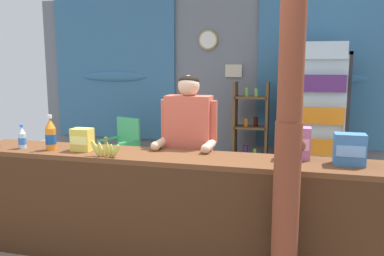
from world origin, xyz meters
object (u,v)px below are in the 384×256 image
(soda_bottle_orange_soda, at_px, (51,135))
(soda_bottle_water, at_px, (22,138))
(plastic_lawn_chair, at_px, (123,144))
(banana_bunch, at_px, (106,149))
(timber_post, at_px, (289,130))
(snack_box_wafer, at_px, (297,143))
(bottle_shelf_rack, at_px, (251,131))
(shopkeeper, at_px, (189,139))
(snack_box_biscuit, at_px, (350,149))
(snack_box_instant_noodle, at_px, (82,140))
(drink_fridge, at_px, (319,113))
(stall_counter, at_px, (160,200))

(soda_bottle_orange_soda, xyz_separation_m, soda_bottle_water, (-0.28, -0.01, -0.04))
(plastic_lawn_chair, relative_size, soda_bottle_water, 4.12)
(soda_bottle_orange_soda, xyz_separation_m, banana_bunch, (0.56, -0.11, -0.07))
(timber_post, relative_size, snack_box_wafer, 10.21)
(bottle_shelf_rack, distance_m, banana_bunch, 2.80)
(timber_post, xyz_separation_m, shopkeeper, (-0.88, 0.79, -0.25))
(soda_bottle_water, xyz_separation_m, snack_box_biscuit, (2.67, 0.11, 0.03))
(plastic_lawn_chair, bearing_deg, snack_box_wafer, -40.33)
(timber_post, bearing_deg, snack_box_instant_noodle, 167.41)
(soda_bottle_orange_soda, height_order, snack_box_biscuit, soda_bottle_orange_soda)
(bottle_shelf_rack, bearing_deg, plastic_lawn_chair, -169.60)
(drink_fridge, distance_m, soda_bottle_orange_soda, 3.23)
(bottle_shelf_rack, xyz_separation_m, soda_bottle_orange_soda, (-1.41, -2.55, 0.32))
(plastic_lawn_chair, bearing_deg, timber_post, -47.66)
(plastic_lawn_chair, distance_m, snack_box_biscuit, 3.52)
(timber_post, relative_size, snack_box_biscuit, 11.04)
(plastic_lawn_chair, bearing_deg, bottle_shelf_rack, 10.40)
(shopkeeper, xyz_separation_m, soda_bottle_orange_soda, (-1.09, -0.46, 0.07))
(snack_box_wafer, xyz_separation_m, banana_bunch, (-1.46, -0.30, -0.06))
(stall_counter, distance_m, bottle_shelf_rack, 2.63)
(bottle_shelf_rack, height_order, shopkeeper, shopkeeper)
(stall_counter, xyz_separation_m, snack_box_biscuit, (1.41, 0.14, 0.46))
(soda_bottle_orange_soda, relative_size, snack_box_biscuit, 1.31)
(timber_post, distance_m, snack_box_instant_noodle, 1.75)
(shopkeeper, relative_size, snack_box_biscuit, 6.67)
(drink_fridge, height_order, shopkeeper, drink_fridge)
(shopkeeper, distance_m, snack_box_wafer, 0.97)
(snack_box_instant_noodle, bearing_deg, snack_box_biscuit, 1.62)
(plastic_lawn_chair, xyz_separation_m, soda_bottle_orange_soda, (0.37, -2.23, 0.54))
(shopkeeper, distance_m, soda_bottle_water, 1.44)
(stall_counter, height_order, bottle_shelf_rack, bottle_shelf_rack)
(bottle_shelf_rack, bearing_deg, timber_post, -79.02)
(drink_fridge, bearing_deg, stall_counter, -119.38)
(plastic_lawn_chair, height_order, snack_box_instant_noodle, snack_box_instant_noodle)
(drink_fridge, height_order, bottle_shelf_rack, drink_fridge)
(timber_post, bearing_deg, soda_bottle_water, 171.69)
(drink_fridge, relative_size, bottle_shelf_rack, 1.36)
(stall_counter, xyz_separation_m, timber_post, (0.98, -0.30, 0.66))
(bottle_shelf_rack, bearing_deg, shopkeeper, -98.65)
(shopkeeper, distance_m, snack_box_instant_noodle, 0.92)
(stall_counter, xyz_separation_m, soda_bottle_water, (-1.26, 0.03, 0.44))
(soda_bottle_orange_soda, xyz_separation_m, snack_box_biscuit, (2.39, 0.10, -0.01))
(soda_bottle_orange_soda, relative_size, snack_box_wafer, 1.21)
(stall_counter, height_order, banana_bunch, banana_bunch)
(bottle_shelf_rack, bearing_deg, soda_bottle_water, -123.32)
(snack_box_instant_noodle, bearing_deg, plastic_lawn_chair, 106.34)
(soda_bottle_water, distance_m, snack_box_biscuit, 2.67)
(snack_box_wafer, bearing_deg, stall_counter, -167.48)
(soda_bottle_orange_soda, bearing_deg, banana_bunch, -10.83)
(snack_box_biscuit, height_order, banana_bunch, snack_box_biscuit)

